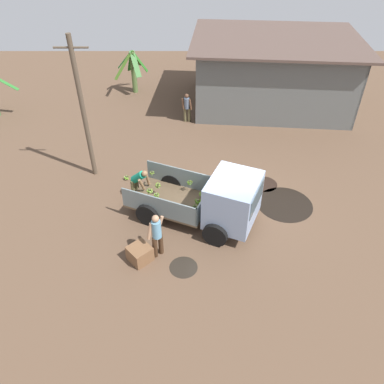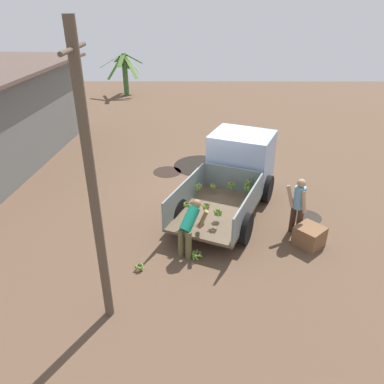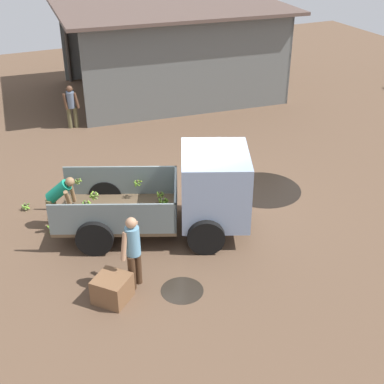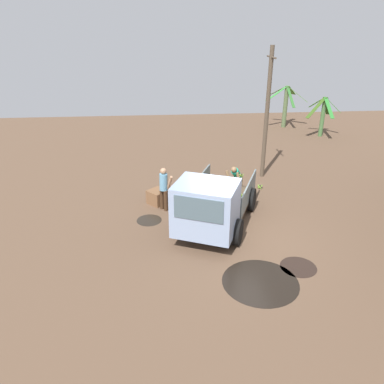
% 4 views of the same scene
% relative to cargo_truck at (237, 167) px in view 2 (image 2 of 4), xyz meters
% --- Properties ---
extents(ground, '(36.00, 36.00, 0.00)m').
position_rel_cargo_truck_xyz_m(ground, '(0.22, 0.75, -1.06)').
color(ground, brown).
extents(mud_patch_0, '(0.88, 0.88, 0.01)m').
position_rel_cargo_truck_xyz_m(mud_patch_0, '(-1.22, -1.96, -1.06)').
color(mud_patch_0, black).
rests_on(mud_patch_0, ground).
extents(mud_patch_1, '(1.03, 1.03, 0.01)m').
position_rel_cargo_truck_xyz_m(mud_patch_1, '(1.93, 2.32, -1.06)').
color(mud_patch_1, black).
rests_on(mud_patch_1, ground).
extents(mud_patch_2, '(2.06, 2.06, 0.01)m').
position_rel_cargo_truck_xyz_m(mud_patch_2, '(2.50, 1.07, -1.06)').
color(mud_patch_2, black).
rests_on(mud_patch_2, ground).
extents(cargo_truck, '(4.81, 3.45, 2.01)m').
position_rel_cargo_truck_xyz_m(cargo_truck, '(0.00, 0.00, 0.00)').
color(cargo_truck, brown).
rests_on(cargo_truck, ground).
extents(utility_pole, '(1.17, 0.18, 5.55)m').
position_rel_cargo_truck_xyz_m(utility_pole, '(-4.97, 3.06, 1.79)').
color(utility_pole, brown).
rests_on(utility_pole, ground).
extents(banana_palm_3, '(2.53, 2.58, 2.56)m').
position_rel_cargo_truck_xyz_m(banana_palm_3, '(13.99, 5.71, 0.35)').
color(banana_palm_3, '#3B652F').
rests_on(banana_palm_3, ground).
extents(person_foreground_visitor, '(0.56, 0.56, 1.63)m').
position_rel_cargo_truck_xyz_m(person_foreground_visitor, '(-2.04, -1.40, -0.15)').
color(person_foreground_visitor, '#3F2919').
rests_on(person_foreground_visitor, ground).
extents(person_worker_loading, '(0.79, 0.80, 1.37)m').
position_rel_cargo_truck_xyz_m(person_worker_loading, '(-2.93, 1.45, -0.26)').
color(person_worker_loading, brown).
rests_on(person_worker_loading, ground).
extents(banana_bunch_on_ground_0, '(0.23, 0.23, 0.18)m').
position_rel_cargo_truck_xyz_m(banana_bunch_on_ground_0, '(-3.61, 2.62, -0.96)').
color(banana_bunch_on_ground_0, '#423C2B').
rests_on(banana_bunch_on_ground_0, ground).
extents(banana_bunch_on_ground_1, '(0.27, 0.27, 0.23)m').
position_rel_cargo_truck_xyz_m(banana_bunch_on_ground_1, '(-3.18, 1.28, -0.93)').
color(banana_bunch_on_ground_1, brown).
rests_on(banana_bunch_on_ground_1, ground).
extents(wooden_crate_0, '(0.91, 0.91, 0.53)m').
position_rel_cargo_truck_xyz_m(wooden_crate_0, '(-2.58, -1.64, -0.80)').
color(wooden_crate_0, brown).
rests_on(wooden_crate_0, ground).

